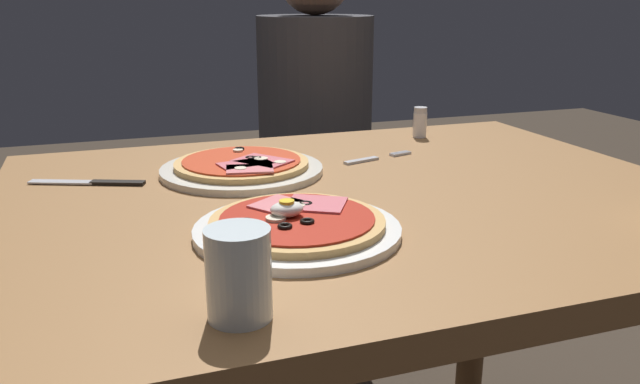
{
  "coord_description": "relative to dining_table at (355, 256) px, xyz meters",
  "views": [
    {
      "loc": [
        -0.38,
        -0.91,
        1.03
      ],
      "look_at": [
        -0.09,
        -0.08,
        0.76
      ],
      "focal_mm": 35.73,
      "sensor_mm": 36.0,
      "label": 1
    }
  ],
  "objects": [
    {
      "name": "dining_table",
      "position": [
        0.0,
        0.0,
        0.0
      ],
      "size": [
        1.12,
        0.88,
        0.73
      ],
      "color": "olive",
      "rests_on": "ground"
    },
    {
      "name": "pizza_foreground",
      "position": [
        -0.15,
        -0.16,
        0.13
      ],
      "size": [
        0.27,
        0.27,
        0.05
      ],
      "color": "white",
      "rests_on": "dining_table"
    },
    {
      "name": "pizza_across_left",
      "position": [
        -0.15,
        0.16,
        0.13
      ],
      "size": [
        0.29,
        0.29,
        0.03
      ],
      "color": "silver",
      "rests_on": "dining_table"
    },
    {
      "name": "water_glass_near",
      "position": [
        -0.27,
        -0.35,
        0.15
      ],
      "size": [
        0.06,
        0.06,
        0.09
      ],
      "color": "silver",
      "rests_on": "dining_table"
    },
    {
      "name": "fork",
      "position": [
        0.11,
        0.18,
        0.12
      ],
      "size": [
        0.16,
        0.06,
        0.0
      ],
      "color": "silver",
      "rests_on": "dining_table"
    },
    {
      "name": "knife",
      "position": [
        -0.4,
        0.18,
        0.12
      ],
      "size": [
        0.19,
        0.09,
        0.01
      ],
      "color": "silver",
      "rests_on": "dining_table"
    },
    {
      "name": "salt_shaker",
      "position": [
        0.29,
        0.33,
        0.15
      ],
      "size": [
        0.03,
        0.03,
        0.07
      ],
      "color": "white",
      "rests_on": "dining_table"
    },
    {
      "name": "diner_person",
      "position": [
        0.2,
        0.78,
        -0.06
      ],
      "size": [
        0.32,
        0.32,
        1.18
      ],
      "rotation": [
        0.0,
        0.0,
        3.14
      ],
      "color": "black",
      "rests_on": "ground"
    }
  ]
}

